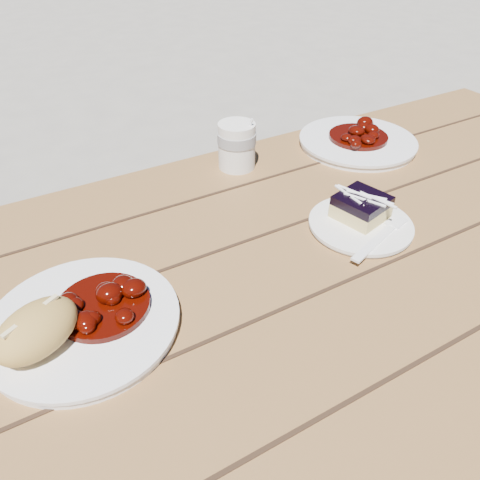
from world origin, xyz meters
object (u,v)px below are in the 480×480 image
main_plate (84,323)px  dessert_plate (360,225)px  blueberry_cake (361,206)px  coffee_cup (237,146)px  picnic_table (235,354)px  second_plate (357,142)px  bread_roll (36,330)px

main_plate → dessert_plate: main_plate is taller
blueberry_cake → dessert_plate: bearing=-137.5°
coffee_cup → picnic_table: bearing=-120.3°
main_plate → coffee_cup: 0.50m
picnic_table → second_plate: size_ratio=7.80×
main_plate → blueberry_cake: 0.48m
main_plate → second_plate: (0.69, 0.24, 0.00)m
picnic_table → coffee_cup: size_ratio=21.07×
coffee_cup → dessert_plate: bearing=-75.9°
blueberry_cake → second_plate: 0.31m
bread_roll → second_plate: size_ratio=0.44×
dessert_plate → bread_roll: bearing=-178.7°
bread_roll → dessert_plate: size_ratio=0.65×
main_plate → dessert_plate: bearing=-1.0°
bread_roll → dessert_plate: 0.53m
picnic_table → coffee_cup: bearing=59.7°
bread_roll → coffee_cup: 0.55m
main_plate → picnic_table: bearing=-6.2°
bread_roll → dessert_plate: bearing=1.3°
blueberry_cake → second_plate: (0.20, 0.23, -0.02)m
picnic_table → bread_roll: (-0.27, 0.00, 0.21)m
coffee_cup → second_plate: bearing=-9.8°
picnic_table → main_plate: (-0.22, 0.02, 0.17)m
picnic_table → second_plate: 0.57m
bread_roll → main_plate: bearing=20.0°
picnic_table → coffee_cup: (0.18, 0.31, 0.21)m
blueberry_cake → second_plate: size_ratio=0.37×
picnic_table → bread_roll: 0.34m
blueberry_cake → second_plate: blueberry_cake is taller
dessert_plate → second_plate: (0.21, 0.25, 0.00)m
bread_roll → coffee_cup: coffee_cup is taller
picnic_table → main_plate: 0.28m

